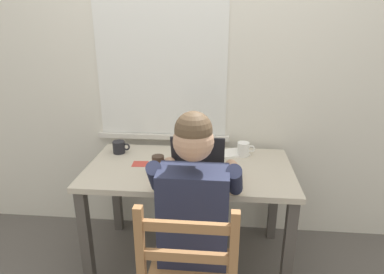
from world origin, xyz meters
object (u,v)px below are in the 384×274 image
object	(u,v)px
laptop	(196,169)
coffee_mug_dark	(159,164)
coffee_mug_spare	(119,147)
landscape_photo_print	(142,164)
coffee_mug_white	(244,149)
book_stack_main	(185,154)
seated_person	(195,209)
desk	(189,180)
computer_mouse	(235,182)

from	to	relation	value
laptop	coffee_mug_dark	size ratio (longest dim) A/B	2.93
laptop	coffee_mug_spare	xyz separation A→B (m)	(-0.57, 0.33, -0.01)
coffee_mug_dark	landscape_photo_print	bearing A→B (deg)	141.55
coffee_mug_spare	coffee_mug_dark	bearing A→B (deg)	-39.69
coffee_mug_white	coffee_mug_spare	distance (m)	0.87
coffee_mug_dark	landscape_photo_print	xyz separation A→B (m)	(-0.13, 0.10, -0.05)
laptop	coffee_mug_spare	world-z (taller)	laptop
laptop	landscape_photo_print	world-z (taller)	laptop
coffee_mug_dark	book_stack_main	world-z (taller)	coffee_mug_dark
seated_person	coffee_mug_dark	xyz separation A→B (m)	(-0.26, 0.34, 0.10)
coffee_mug_white	coffee_mug_spare	bearing A→B (deg)	-177.98
coffee_mug_white	coffee_mug_spare	size ratio (longest dim) A/B	0.98
desk	coffee_mug_spare	distance (m)	0.57
desk	coffee_mug_white	distance (m)	0.44
coffee_mug_dark	coffee_mug_spare	world-z (taller)	coffee_mug_dark
desk	coffee_mug_dark	size ratio (longest dim) A/B	11.66
landscape_photo_print	coffee_mug_spare	bearing A→B (deg)	135.86
desk	landscape_photo_print	xyz separation A→B (m)	(-0.31, 0.01, 0.10)
computer_mouse	seated_person	bearing A→B (deg)	-136.23
seated_person	computer_mouse	size ratio (longest dim) A/B	12.31
seated_person	coffee_mug_white	world-z (taller)	seated_person
book_stack_main	landscape_photo_print	size ratio (longest dim) A/B	1.54
seated_person	laptop	world-z (taller)	seated_person
book_stack_main	laptop	bearing A→B (deg)	-70.38
desk	laptop	bearing A→B (deg)	-67.88
coffee_mug_white	desk	bearing A→B (deg)	-148.90
book_stack_main	coffee_mug_spare	bearing A→B (deg)	175.08
computer_mouse	coffee_mug_spare	xyz separation A→B (m)	(-0.80, 0.41, 0.03)
coffee_mug_spare	landscape_photo_print	world-z (taller)	coffee_mug_spare
seated_person	landscape_photo_print	size ratio (longest dim) A/B	9.47
seated_person	coffee_mug_white	bearing A→B (deg)	66.45
laptop	computer_mouse	xyz separation A→B (m)	(0.23, -0.09, -0.04)
coffee_mug_dark	laptop	bearing A→B (deg)	-11.44
desk	computer_mouse	world-z (taller)	computer_mouse
desk	coffee_mug_white	world-z (taller)	coffee_mug_white
laptop	desk	bearing A→B (deg)	112.12
coffee_mug_white	landscape_photo_print	world-z (taller)	coffee_mug_white
seated_person	landscape_photo_print	xyz separation A→B (m)	(-0.38, 0.44, 0.04)
desk	book_stack_main	xyz separation A→B (m)	(-0.04, 0.14, 0.12)
laptop	book_stack_main	bearing A→B (deg)	109.62
computer_mouse	landscape_photo_print	xyz separation A→B (m)	(-0.59, 0.24, -0.02)
desk	landscape_photo_print	distance (m)	0.33
coffee_mug_spare	book_stack_main	bearing A→B (deg)	-4.92
desk	coffee_mug_spare	world-z (taller)	coffee_mug_spare
coffee_mug_dark	book_stack_main	size ratio (longest dim) A/B	0.56
coffee_mug_dark	book_stack_main	xyz separation A→B (m)	(0.14, 0.24, -0.03)
coffee_mug_spare	laptop	bearing A→B (deg)	-29.60
seated_person	laptop	distance (m)	0.31
desk	coffee_mug_spare	size ratio (longest dim) A/B	10.72
desk	coffee_mug_white	size ratio (longest dim) A/B	10.96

